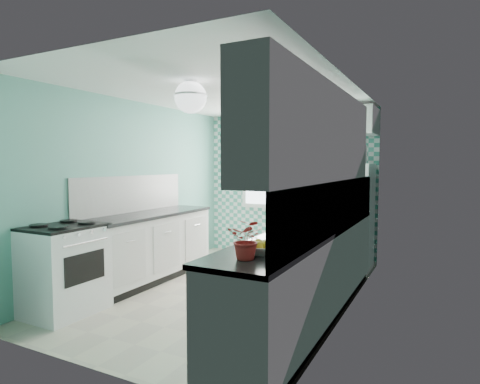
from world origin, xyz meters
The scene contains 26 objects.
floor centered at (0.00, 0.00, -0.01)m, with size 3.00×4.40×0.02m, color beige.
ceiling centered at (0.00, 0.00, 2.51)m, with size 3.00×4.40×0.02m, color white.
wall_back centered at (0.00, 2.21, 1.25)m, with size 3.00×0.02×2.50m, color #5FA897.
wall_front centered at (0.00, -2.21, 1.25)m, with size 3.00×0.02×2.50m, color #5FA897.
wall_left centered at (-1.51, 0.00, 1.25)m, with size 0.02×4.40×2.50m, color #5FA897.
wall_right centered at (1.51, 0.00, 1.25)m, with size 0.02×4.40×2.50m, color #5FA897.
accent_wall centered at (0.00, 2.19, 1.25)m, with size 3.00×0.01×2.50m, color teal.
window centered at (-0.35, 2.16, 1.55)m, with size 1.04×0.05×1.44m.
backsplash_right centered at (1.49, -0.40, 1.20)m, with size 0.02×3.60×0.51m, color white.
backsplash_left centered at (-1.49, -0.07, 1.20)m, with size 0.02×2.15×0.51m, color white.
upper_cabinets_right centered at (1.33, -0.60, 1.90)m, with size 0.33×3.20×0.90m, color white.
upper_cabinet_fridge centered at (1.30, 1.83, 2.25)m, with size 0.40×0.74×0.40m, color white.
ceiling_light centered at (0.00, -0.80, 2.32)m, with size 0.34×0.34×0.35m.
base_cabinets_right centered at (1.20, -0.40, 0.45)m, with size 0.60×3.60×0.90m, color white.
countertop_right centered at (1.19, -0.40, 0.92)m, with size 0.63×3.60×0.04m, color black.
base_cabinets_left centered at (-1.20, -0.07, 0.45)m, with size 0.60×2.15×0.90m, color white.
countertop_left centered at (-1.19, -0.07, 0.92)m, with size 0.63×2.15×0.04m, color black.
fridge centered at (1.11, 1.80, 0.81)m, with size 0.71×0.70×1.62m.
stove centered at (-1.20, -1.46, 0.49)m, with size 0.63×0.78×0.94m.
sink centered at (1.20, 0.58, 0.93)m, with size 0.46×0.39×0.53m.
rug centered at (0.10, 0.12, 0.01)m, with size 0.72×1.02×0.02m, color #750304.
dish_towel centered at (0.89, 0.55, 0.48)m, with size 0.02×0.27×0.41m, color teal.
fruit_bowl centered at (1.20, -1.67, 0.98)m, with size 0.30×0.30×0.08m, color white.
potted_plant centered at (1.20, -1.88, 1.09)m, with size 0.26×0.23×0.29m, color #A91C31.
soap_bottle centered at (1.25, 0.83, 1.05)m, with size 0.10×0.10×0.22m, color #9EA7B0.
microwave centered at (1.11, 1.80, 1.76)m, with size 0.50×0.34×0.27m, color white.
Camera 1 is at (2.43, -4.38, 1.61)m, focal length 30.00 mm.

